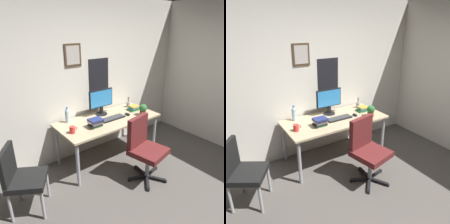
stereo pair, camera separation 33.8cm
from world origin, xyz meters
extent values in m
cube|color=silver|center=(0.00, 2.15, 1.30)|extent=(4.40, 0.08, 2.60)
cube|color=#4C3823|center=(-0.16, 2.11, 1.72)|extent=(0.28, 0.02, 0.34)
cube|color=beige|center=(-0.16, 2.09, 1.72)|extent=(0.22, 0.00, 0.28)
cube|color=black|center=(0.32, 2.11, 1.36)|extent=(0.40, 0.01, 0.56)
cube|color=tan|center=(0.19, 1.68, 0.71)|extent=(1.68, 0.79, 0.03)
cylinder|color=#9EA0A5|center=(-0.59, 1.34, 0.35)|extent=(0.05, 0.05, 0.69)
cylinder|color=#9EA0A5|center=(0.97, 1.34, 0.35)|extent=(0.05, 0.05, 0.69)
cylinder|color=#9EA0A5|center=(-0.59, 2.01, 0.35)|extent=(0.05, 0.05, 0.69)
cylinder|color=#9EA0A5|center=(0.97, 2.01, 0.35)|extent=(0.05, 0.05, 0.69)
cube|color=#591E1E|center=(0.30, 0.86, 0.46)|extent=(0.54, 0.54, 0.08)
cube|color=#591E1E|center=(0.26, 1.06, 0.72)|extent=(0.43, 0.16, 0.45)
cylinder|color=#9EA0A5|center=(0.30, 0.86, 0.21)|extent=(0.07, 0.07, 0.42)
cube|color=black|center=(0.43, 0.89, 0.04)|extent=(0.28, 0.10, 0.03)
cylinder|color=black|center=(0.57, 0.92, 0.02)|extent=(0.05, 0.05, 0.04)
cube|color=black|center=(0.31, 1.00, 0.04)|extent=(0.07, 0.28, 0.03)
cylinder|color=black|center=(0.33, 1.14, 0.02)|extent=(0.05, 0.05, 0.04)
cube|color=black|center=(0.17, 0.92, 0.04)|extent=(0.27, 0.15, 0.03)
cylinder|color=black|center=(0.04, 0.98, 0.02)|extent=(0.05, 0.05, 0.04)
cube|color=black|center=(0.20, 0.76, 0.04)|extent=(0.22, 0.23, 0.03)
cylinder|color=black|center=(0.11, 0.66, 0.02)|extent=(0.05, 0.05, 0.04)
cube|color=black|center=(0.37, 0.74, 0.04)|extent=(0.17, 0.26, 0.03)
cylinder|color=black|center=(0.44, 0.62, 0.02)|extent=(0.05, 0.05, 0.04)
cube|color=black|center=(-1.26, 1.34, 0.44)|extent=(0.58, 0.58, 0.07)
cube|color=black|center=(-1.42, 1.44, 0.68)|extent=(0.25, 0.37, 0.40)
cylinder|color=#9EA0A5|center=(-1.20, 1.09, 0.20)|extent=(0.05, 0.05, 0.41)
cylinder|color=#9EA0A5|center=(-1.01, 1.40, 0.20)|extent=(0.05, 0.05, 0.41)
cylinder|color=#9EA0A5|center=(-1.51, 1.28, 0.20)|extent=(0.05, 0.05, 0.41)
cylinder|color=#9EA0A5|center=(-1.32, 1.59, 0.20)|extent=(0.05, 0.05, 0.41)
cylinder|color=black|center=(0.22, 1.91, 0.73)|extent=(0.20, 0.20, 0.01)
cube|color=black|center=(0.22, 1.91, 0.80)|extent=(0.05, 0.04, 0.12)
cube|color=black|center=(0.22, 1.92, 1.01)|extent=(0.46, 0.02, 0.30)
cube|color=#338CD8|center=(0.22, 1.90, 1.01)|extent=(0.43, 0.00, 0.27)
cube|color=black|center=(0.24, 1.63, 0.74)|extent=(0.43, 0.15, 0.02)
cube|color=#38383A|center=(0.24, 1.63, 0.75)|extent=(0.41, 0.13, 0.00)
ellipsoid|color=black|center=(0.54, 1.60, 0.74)|extent=(0.06, 0.11, 0.04)
cylinder|color=silver|center=(-0.40, 1.95, 0.82)|extent=(0.07, 0.07, 0.20)
cylinder|color=silver|center=(-0.40, 1.95, 0.94)|extent=(0.03, 0.03, 0.04)
cylinder|color=#2659B2|center=(-0.40, 1.95, 0.97)|extent=(0.03, 0.03, 0.01)
cylinder|color=red|center=(-0.51, 1.58, 0.77)|extent=(0.08, 0.08, 0.10)
torus|color=red|center=(-0.46, 1.58, 0.78)|extent=(0.05, 0.01, 0.05)
cylinder|color=brown|center=(0.75, 1.44, 0.76)|extent=(0.11, 0.11, 0.07)
sphere|color=#2D6B33|center=(0.75, 1.44, 0.85)|extent=(0.13, 0.13, 0.13)
ellipsoid|color=#287A38|center=(0.72, 1.47, 0.87)|extent=(0.07, 0.08, 0.02)
ellipsoid|color=#287A38|center=(0.78, 1.47, 0.87)|extent=(0.07, 0.08, 0.02)
ellipsoid|color=#287A38|center=(0.72, 1.41, 0.85)|extent=(0.08, 0.07, 0.02)
cylinder|color=#9EA0A5|center=(0.82, 1.89, 0.77)|extent=(0.07, 0.07, 0.09)
cylinder|color=#263FBF|center=(0.82, 1.90, 0.85)|extent=(0.01, 0.01, 0.13)
cylinder|color=red|center=(0.82, 1.88, 0.85)|extent=(0.01, 0.01, 0.13)
cylinder|color=black|center=(0.82, 1.90, 0.85)|extent=(0.01, 0.01, 0.13)
cylinder|color=#9EA0A5|center=(0.83, 1.89, 0.85)|extent=(0.01, 0.03, 0.14)
cylinder|color=#9EA0A5|center=(0.81, 1.89, 0.85)|extent=(0.01, 0.02, 0.14)
cube|color=#33723F|center=(-0.13, 1.56, 0.74)|extent=(0.16, 0.14, 0.02)
cube|color=black|center=(-0.15, 1.55, 0.76)|extent=(0.20, 0.13, 0.02)
cube|color=gray|center=(-0.14, 1.57, 0.79)|extent=(0.17, 0.16, 0.03)
cube|color=silver|center=(-0.14, 1.57, 0.82)|extent=(0.22, 0.13, 0.02)
cube|color=navy|center=(-0.14, 1.55, 0.84)|extent=(0.20, 0.16, 0.03)
cube|color=#33723F|center=(0.79, 1.71, 0.74)|extent=(0.21, 0.14, 0.03)
cube|color=#26727A|center=(0.79, 1.70, 0.77)|extent=(0.18, 0.12, 0.03)
cube|color=gold|center=(0.79, 1.71, 0.80)|extent=(0.16, 0.16, 0.02)
camera|label=1|loc=(-1.74, -0.90, 2.12)|focal=34.45mm
camera|label=2|loc=(-1.47, -1.09, 2.12)|focal=34.45mm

